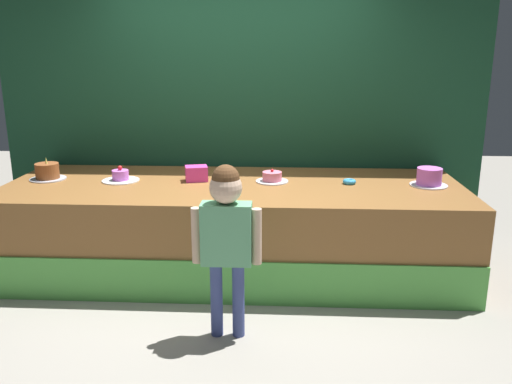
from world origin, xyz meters
The scene contains 10 objects.
ground_plane centered at (0.00, 0.00, 0.00)m, with size 12.00×12.00×0.00m, color gray.
stage_platform centered at (0.00, 0.67, 0.38)m, with size 3.84×1.37×0.77m.
curtain_backdrop centered at (0.00, 1.45, 1.54)m, with size 4.62×0.08×3.08m, color #19472D.
child_figure centered at (0.07, -0.45, 0.76)m, with size 0.45×0.21×1.17m.
pink_box centered at (-0.33, 0.77, 0.83)m, with size 0.19×0.14×0.13m, color #E83DA1.
donut centered at (0.98, 0.73, 0.79)m, with size 0.11×0.11×0.04m, color #3399D8.
cake_far_left centered at (-1.63, 0.75, 0.83)m, with size 0.31×0.31×0.20m.
cake_center_left centered at (-0.98, 0.73, 0.80)m, with size 0.32×0.32×0.14m.
cake_center_right centered at (0.33, 0.77, 0.80)m, with size 0.28×0.28×0.11m.
cake_far_right centered at (1.63, 0.71, 0.84)m, with size 0.31×0.31×0.15m.
Camera 1 is at (0.43, -3.62, 1.86)m, focal length 37.01 mm.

